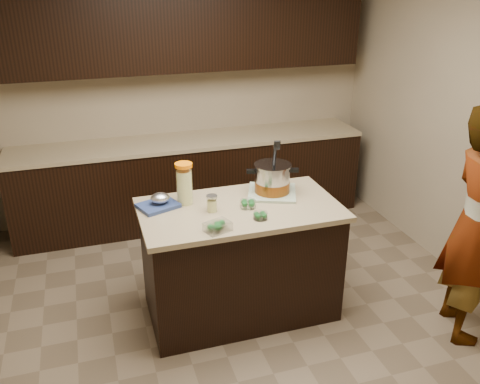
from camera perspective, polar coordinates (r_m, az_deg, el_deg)
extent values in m
plane|color=brown|center=(4.16, 0.00, -12.96)|extent=(4.00, 4.00, 0.00)
cube|color=tan|center=(5.41, -6.50, 11.39)|extent=(4.00, 0.04, 2.70)
cube|color=tan|center=(1.93, 18.73, -13.92)|extent=(4.00, 0.04, 2.70)
cube|color=tan|center=(4.52, 25.13, 6.89)|extent=(0.04, 4.00, 2.70)
cube|color=black|center=(5.40, -5.42, 1.17)|extent=(3.60, 0.60, 0.86)
cube|color=tan|center=(5.24, -5.61, 5.72)|extent=(3.60, 0.63, 0.04)
cube|color=black|center=(5.14, -6.40, 17.54)|extent=(3.60, 0.35, 0.75)
cube|color=black|center=(3.92, 0.00, -7.92)|extent=(1.40, 0.75, 0.86)
cube|color=tan|center=(3.71, 0.00, -1.98)|extent=(1.46, 0.81, 0.04)
cube|color=#618257|center=(3.92, 3.61, -0.05)|extent=(0.47, 0.47, 0.02)
cylinder|color=#B7B7BC|center=(3.88, 3.65, 1.49)|extent=(0.32, 0.32, 0.21)
cylinder|color=brown|center=(3.90, 3.63, 0.65)|extent=(0.32, 0.32, 0.09)
cylinder|color=#B7B7BC|center=(3.84, 3.70, 3.02)|extent=(0.34, 0.34, 0.01)
cube|color=black|center=(3.84, 1.23, 2.34)|extent=(0.07, 0.05, 0.03)
cube|color=black|center=(3.88, 6.10, 2.45)|extent=(0.07, 0.05, 0.03)
cylinder|color=black|center=(3.79, 3.87, 3.71)|extent=(0.05, 0.11, 0.26)
cylinder|color=#D4D582|center=(3.73, -6.25, 0.53)|extent=(0.12, 0.12, 0.26)
cylinder|color=white|center=(3.72, -6.26, 0.75)|extent=(0.13, 0.13, 0.29)
cylinder|color=orange|center=(3.67, -6.36, 2.99)|extent=(0.14, 0.14, 0.02)
cylinder|color=#D4D582|center=(3.62, -3.16, -1.55)|extent=(0.08, 0.08, 0.09)
cylinder|color=white|center=(3.62, -3.17, -1.37)|extent=(0.09, 0.09, 0.11)
cylinder|color=silver|center=(3.59, -3.19, -0.43)|extent=(0.10, 0.10, 0.02)
cylinder|color=silver|center=(3.68, 0.90, -1.35)|extent=(0.14, 0.14, 0.06)
cylinder|color=silver|center=(3.52, 2.30, -2.67)|extent=(0.13, 0.13, 0.05)
cube|color=silver|center=(3.36, -2.53, -3.91)|extent=(0.20, 0.17, 0.06)
cube|color=navy|center=(3.74, -9.18, -1.52)|extent=(0.33, 0.30, 0.03)
ellipsoid|color=silver|center=(3.72, -8.96, -0.76)|extent=(0.14, 0.11, 0.08)
imported|color=gray|center=(3.88, 24.99, -3.46)|extent=(0.60, 0.73, 1.72)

